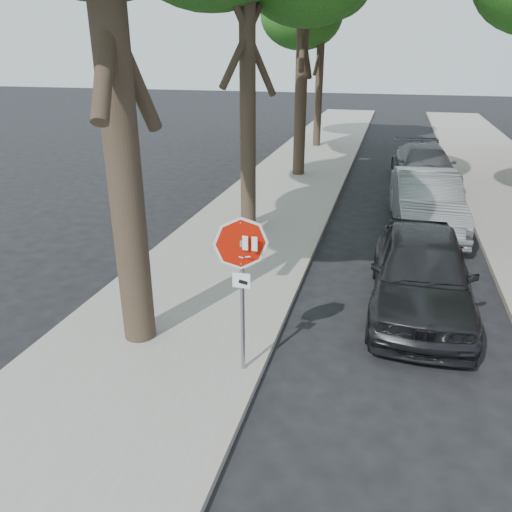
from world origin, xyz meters
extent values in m
plane|color=black|center=(0.00, 0.00, 0.00)|extent=(120.00, 120.00, 0.00)
cube|color=gray|center=(-2.50, 12.00, 0.06)|extent=(4.00, 55.00, 0.12)
cube|color=#9E9384|center=(-0.45, 12.00, 0.07)|extent=(0.12, 55.00, 0.13)
cube|color=#9E9384|center=(3.95, 12.00, 0.07)|extent=(0.12, 55.00, 0.13)
cylinder|color=gray|center=(-0.70, 0.00, 1.42)|extent=(0.06, 0.06, 2.60)
cube|color=#99999E|center=(-0.70, -0.03, 2.32)|extent=(0.05, 0.06, 0.10)
cylinder|color=#99999E|center=(-0.70, -0.03, 2.32)|extent=(0.76, 0.32, 0.82)
cylinder|color=white|center=(-0.70, -0.05, 2.32)|extent=(0.76, 0.32, 0.82)
cylinder|color=#BA1707|center=(-0.70, -0.05, 2.32)|extent=(0.68, 0.29, 0.74)
cube|color=white|center=(-0.91, -0.06, 2.34)|extent=(0.08, 0.00, 0.22)
cube|color=white|center=(-0.77, -0.06, 2.34)|extent=(0.08, 0.00, 0.22)
cube|color=white|center=(-0.63, -0.06, 2.34)|extent=(0.08, 0.00, 0.22)
cube|color=white|center=(-0.49, -0.06, 2.34)|extent=(0.08, 0.00, 0.22)
cube|color=silver|center=(-0.81, -0.07, 2.13)|extent=(0.08, 0.00, 0.03)
cube|color=silver|center=(-0.70, -0.07, 2.11)|extent=(0.08, 0.00, 0.03)
cube|color=silver|center=(-0.59, -0.07, 2.13)|extent=(0.08, 0.00, 0.03)
cube|color=white|center=(-0.70, -0.04, 1.72)|extent=(0.28, 0.02, 0.24)
cube|color=black|center=(-0.67, -0.05, 1.70)|extent=(0.15, 0.00, 0.08)
cylinder|color=black|center=(-2.80, 0.50, 4.87)|extent=(0.56, 0.56, 9.50)
cylinder|color=black|center=(-2.60, 7.00, 4.87)|extent=(0.44, 0.44, 9.50)
cylinder|color=black|center=(-2.40, 14.00, 5.12)|extent=(0.48, 0.48, 10.00)
cylinder|color=black|center=(-2.70, 21.00, 4.62)|extent=(0.40, 0.40, 9.00)
ellipsoid|color=#15450F|center=(-2.70, 21.00, 7.14)|extent=(4.16, 4.16, 3.33)
ellipsoid|color=#15450F|center=(-3.46, 21.76, 6.76)|extent=(3.78, 3.78, 3.02)
imported|color=black|center=(2.11, 3.12, 0.83)|extent=(1.95, 4.84, 1.65)
imported|color=gray|center=(2.42, 8.36, 0.83)|extent=(2.14, 5.16, 1.66)
imported|color=#525257|center=(2.60, 13.81, 0.75)|extent=(2.71, 5.41, 1.51)
camera|label=1|loc=(1.28, -6.55, 4.92)|focal=35.00mm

